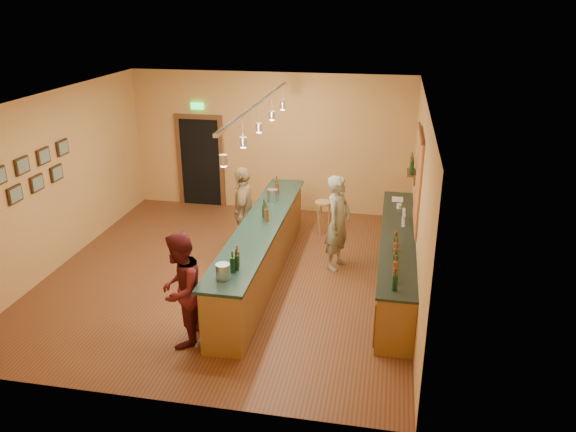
% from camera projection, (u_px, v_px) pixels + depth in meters
% --- Properties ---
extents(floor, '(7.00, 7.00, 0.00)m').
position_uv_depth(floor, '(231.00, 274.00, 10.29)').
color(floor, '#563018').
rests_on(floor, ground).
extents(ceiling, '(6.50, 7.00, 0.02)m').
position_uv_depth(ceiling, '(223.00, 98.00, 9.12)').
color(ceiling, silver).
rests_on(ceiling, wall_back).
extents(wall_back, '(6.50, 0.02, 3.20)m').
position_uv_depth(wall_back, '(270.00, 143.00, 12.91)').
color(wall_back, '#DBA252').
rests_on(wall_back, floor).
extents(wall_front, '(6.50, 0.02, 3.20)m').
position_uv_depth(wall_front, '(141.00, 288.00, 6.51)').
color(wall_front, '#DBA252').
rests_on(wall_front, floor).
extents(wall_left, '(0.02, 7.00, 3.20)m').
position_uv_depth(wall_left, '(56.00, 181.00, 10.27)').
color(wall_left, '#DBA252').
rests_on(wall_left, floor).
extents(wall_right, '(0.02, 7.00, 3.20)m').
position_uv_depth(wall_right, '(419.00, 203.00, 9.15)').
color(wall_right, '#DBA252').
rests_on(wall_right, floor).
extents(doorway, '(1.15, 0.09, 2.48)m').
position_uv_depth(doorway, '(201.00, 159.00, 13.35)').
color(doorway, black).
rests_on(doorway, wall_back).
extents(tapestry, '(0.03, 1.40, 1.60)m').
position_uv_depth(tapestry, '(418.00, 181.00, 9.42)').
color(tapestry, '#A03D20').
rests_on(tapestry, wall_right).
extents(bottle_shelf, '(0.17, 0.55, 0.54)m').
position_uv_depth(bottle_shelf, '(412.00, 167.00, 10.87)').
color(bottle_shelf, '#532B19').
rests_on(bottle_shelf, wall_right).
extents(picture_grid, '(0.06, 2.20, 0.70)m').
position_uv_depth(picture_grid, '(30.00, 175.00, 9.45)').
color(picture_grid, '#382111').
rests_on(picture_grid, wall_left).
extents(back_counter, '(0.60, 4.55, 1.27)m').
position_uv_depth(back_counter, '(397.00, 259.00, 9.76)').
color(back_counter, brown).
rests_on(back_counter, floor).
extents(tasting_bar, '(0.73, 5.10, 1.38)m').
position_uv_depth(tasting_bar, '(261.00, 246.00, 9.97)').
color(tasting_bar, brown).
rests_on(tasting_bar, floor).
extents(pendant_track, '(0.11, 4.60, 0.50)m').
position_uv_depth(pendant_track, '(259.00, 113.00, 9.10)').
color(pendant_track, silver).
rests_on(pendant_track, ceiling).
extents(bartender, '(0.62, 0.75, 1.78)m').
position_uv_depth(bartender, '(338.00, 223.00, 10.26)').
color(bartender, gray).
rests_on(bartender, floor).
extents(customer_a, '(0.66, 0.84, 1.72)m').
position_uv_depth(customer_a, '(180.00, 290.00, 7.98)').
color(customer_a, '#59191E').
rests_on(customer_a, floor).
extents(customer_b, '(0.56, 1.09, 1.79)m').
position_uv_depth(customer_b, '(244.00, 212.00, 10.77)').
color(customer_b, '#997A51').
rests_on(customer_b, floor).
extents(bar_stool, '(0.35, 0.35, 0.72)m').
position_uv_depth(bar_stool, '(323.00, 208.00, 11.84)').
color(bar_stool, '#A27349').
rests_on(bar_stool, floor).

